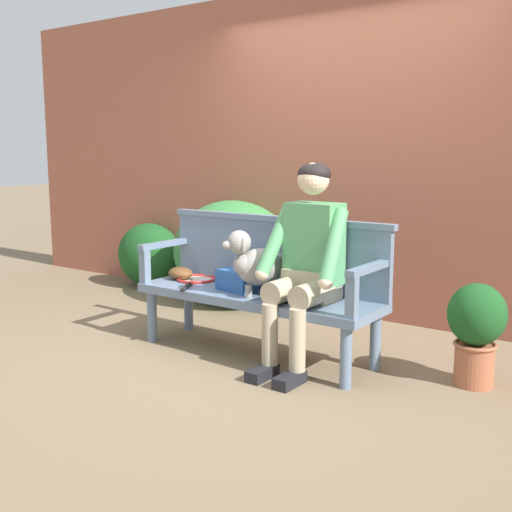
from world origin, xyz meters
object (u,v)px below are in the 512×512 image
at_px(tennis_racket, 195,280).
at_px(person_seated, 307,259).
at_px(garden_bench, 256,301).
at_px(dog_on_bench, 254,263).
at_px(sports_bag, 240,280).
at_px(potted_plant, 476,327).
at_px(baseball_glove, 181,273).

bearing_deg(tennis_racket, person_seated, -3.80).
distance_m(garden_bench, person_seated, 0.52).
relative_size(dog_on_bench, sports_bag, 1.56).
bearing_deg(person_seated, potted_plant, 17.56).
distance_m(tennis_racket, baseball_glove, 0.14).
bearing_deg(garden_bench, person_seated, -1.93).
bearing_deg(garden_bench, sports_bag, -177.58).
distance_m(garden_bench, potted_plant, 1.41).
bearing_deg(baseball_glove, potted_plant, 27.93).
height_order(person_seated, potted_plant, person_seated).
height_order(garden_bench, tennis_racket, tennis_racket).
bearing_deg(tennis_racket, potted_plant, 7.04).
relative_size(garden_bench, sports_bag, 6.21).
bearing_deg(dog_on_bench, tennis_racket, 168.97).
distance_m(dog_on_bench, potted_plant, 1.43).
relative_size(tennis_racket, baseball_glove, 2.59).
xyz_separation_m(tennis_racket, sports_bag, (0.45, -0.06, 0.06)).
distance_m(garden_bench, dog_on_bench, 0.28).
xyz_separation_m(person_seated, dog_on_bench, (-0.37, -0.06, -0.06)).
bearing_deg(sports_bag, person_seated, -0.84).
xyz_separation_m(garden_bench, person_seated, (0.41, -0.01, 0.33)).
xyz_separation_m(baseball_glove, potted_plant, (2.10, 0.26, -0.12)).
bearing_deg(baseball_glove, garden_bench, 18.03).
bearing_deg(dog_on_bench, baseball_glove, 172.07).
xyz_separation_m(dog_on_bench, tennis_racket, (-0.62, 0.12, -0.21)).
height_order(person_seated, baseball_glove, person_seated).
bearing_deg(potted_plant, dog_on_bench, -164.84).
height_order(person_seated, sports_bag, person_seated).
distance_m(tennis_racket, sports_bag, 0.46).
xyz_separation_m(baseball_glove, sports_bag, (0.58, -0.04, 0.03)).
relative_size(garden_bench, dog_on_bench, 3.99).
bearing_deg(person_seated, garden_bench, 178.07).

